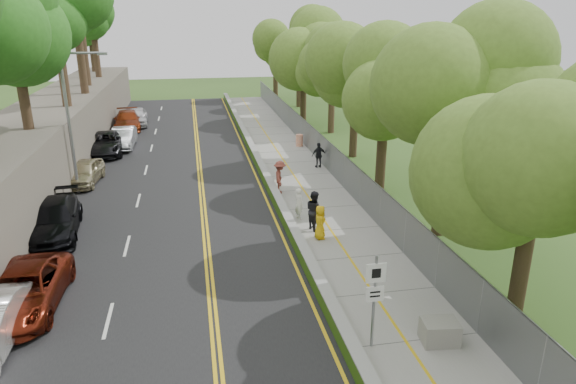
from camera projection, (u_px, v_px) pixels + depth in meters
name	position (u px, v px, depth m)	size (l,w,h in m)	color
ground	(316.00, 300.00, 18.57)	(140.00, 140.00, 0.00)	#33511E
road	(173.00, 182.00, 31.54)	(11.20, 66.00, 0.04)	black
sidewalk	(299.00, 175.00, 32.94)	(4.20, 66.00, 0.05)	gray
jersey_barrier	(264.00, 173.00, 32.44)	(0.42, 66.00, 0.60)	#69E019
rock_embankment	(26.00, 158.00, 29.46)	(5.00, 66.00, 4.00)	#595147
chainlink_fence	(331.00, 159.00, 32.99)	(0.04, 66.00, 2.00)	slate
trees_embankment	(9.00, 0.00, 26.76)	(6.40, 66.00, 13.00)	#307820
trees_fenceside	(371.00, 63.00, 31.43)	(7.00, 66.00, 14.00)	olive
streetlight	(72.00, 114.00, 28.20)	(2.52, 0.22, 8.00)	gray
signpost	(375.00, 292.00, 15.32)	(0.62, 0.09, 3.10)	gray
construction_barrel	(299.00, 140.00, 39.95)	(0.56, 0.56, 0.92)	#E54915
concrete_block	(440.00, 332.00, 16.02)	(1.12, 0.84, 0.74)	gray
car_2	(25.00, 291.00, 17.75)	(2.38, 5.16, 1.43)	#631B0D
car_3	(53.00, 220.00, 23.65)	(2.26, 5.56, 1.61)	black
car_4	(84.00, 172.00, 31.05)	(1.69, 4.21, 1.43)	tan
car_5	(123.00, 138.00, 39.51)	(1.61, 4.62, 1.52)	#ACAFB4
car_6	(105.00, 143.00, 37.71)	(2.58, 5.60, 1.56)	black
car_7	(127.00, 120.00, 45.79)	(2.23, 5.49, 1.59)	maroon
car_8	(137.00, 117.00, 47.38)	(1.90, 4.72, 1.61)	silver
painter_0	(320.00, 222.00, 23.35)	(0.78, 0.51, 1.59)	#E7AF11
painter_1	(299.00, 204.00, 25.62)	(0.59, 0.39, 1.61)	white
painter_2	(314.00, 210.00, 24.33)	(0.93, 0.72, 1.91)	black
painter_3	(280.00, 177.00, 29.31)	(1.22, 0.70, 1.89)	brown
person_far	(319.00, 155.00, 34.27)	(0.99, 0.41, 1.70)	black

